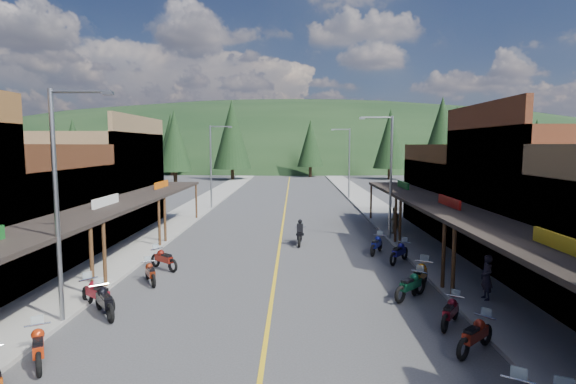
{
  "coord_description": "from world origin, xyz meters",
  "views": [
    {
      "loc": [
        0.9,
        -20.82,
        6.17
      ],
      "look_at": [
        0.47,
        9.3,
        3.0
      ],
      "focal_mm": 28.0,
      "sensor_mm": 36.0,
      "label": 1
    }
  ],
  "objects_px": {
    "streetlight_2": "(389,172)",
    "pine_6": "(536,143)",
    "bike_west_8": "(164,258)",
    "bike_east_6": "(411,284)",
    "pine_1": "(171,140)",
    "pine_10": "(174,141)",
    "pine_7": "(142,140)",
    "pine_3": "(310,143)",
    "pine_0": "(73,143)",
    "bike_east_8": "(399,251)",
    "pine_4": "(390,139)",
    "streetlight_0": "(60,196)",
    "bike_west_7": "(150,272)",
    "bike_east_4": "(475,334)",
    "bike_east_7": "(420,275)",
    "bike_east_5": "(450,311)",
    "streetlight_1": "(212,163)",
    "bike_west_6": "(98,293)",
    "bike_east_9": "(377,244)",
    "pine_9": "(453,143)",
    "bike_west_4": "(38,345)",
    "pine_11": "(442,137)",
    "pine_2": "(232,134)",
    "pedestrian_east_b": "(394,220)",
    "shop_east_2": "(551,198)",
    "pedestrian_east_a": "(487,277)",
    "pine_5": "(456,136)",
    "rider_on_bike": "(300,234)",
    "streetlight_3": "(348,160)",
    "pine_8": "(126,146)",
    "shop_east_3": "(474,196)"
  },
  "relations": [
    {
      "from": "pine_3",
      "to": "bike_east_6",
      "type": "distance_m",
      "value": 69.51
    },
    {
      "from": "bike_west_7",
      "to": "bike_east_9",
      "type": "distance_m",
      "value": 12.47
    },
    {
      "from": "bike_west_8",
      "to": "bike_west_6",
      "type": "bearing_deg",
      "value": -150.18
    },
    {
      "from": "bike_west_7",
      "to": "bike_east_4",
      "type": "distance_m",
      "value": 13.47
    },
    {
      "from": "bike_west_8",
      "to": "bike_east_6",
      "type": "height_order",
      "value": "bike_east_6"
    },
    {
      "from": "pine_9",
      "to": "bike_east_7",
      "type": "relative_size",
      "value": 4.65
    },
    {
      "from": "bike_east_7",
      "to": "bike_east_5",
      "type": "bearing_deg",
      "value": -61.75
    },
    {
      "from": "bike_east_9",
      "to": "streetlight_2",
      "type": "bearing_deg",
      "value": 95.74
    },
    {
      "from": "pine_7",
      "to": "bike_east_8",
      "type": "relative_size",
      "value": 5.89
    },
    {
      "from": "streetlight_3",
      "to": "bike_west_4",
      "type": "bearing_deg",
      "value": -108.78
    },
    {
      "from": "pine_7",
      "to": "pine_3",
      "type": "bearing_deg",
      "value": -15.52
    },
    {
      "from": "pine_3",
      "to": "pine_1",
      "type": "bearing_deg",
      "value": 171.87
    },
    {
      "from": "pine_11",
      "to": "pine_1",
      "type": "bearing_deg",
      "value": 143.97
    },
    {
      "from": "streetlight_0",
      "to": "pine_0",
      "type": "xyz_separation_m",
      "value": [
        -33.05,
        68.0,
        2.02
      ]
    },
    {
      "from": "pine_6",
      "to": "pine_10",
      "type": "xyz_separation_m",
      "value": [
        -64.0,
        -14.0,
        0.3
      ]
    },
    {
      "from": "pine_5",
      "to": "rider_on_bike",
      "type": "bearing_deg",
      "value": -116.57
    },
    {
      "from": "pine_6",
      "to": "bike_east_4",
      "type": "bearing_deg",
      "value": -118.9
    },
    {
      "from": "shop_east_2",
      "to": "pine_3",
      "type": "bearing_deg",
      "value": 98.65
    },
    {
      "from": "bike_west_7",
      "to": "bike_east_4",
      "type": "relative_size",
      "value": 0.92
    },
    {
      "from": "bike_west_6",
      "to": "bike_west_7",
      "type": "height_order",
      "value": "bike_west_6"
    },
    {
      "from": "bike_east_8",
      "to": "pine_4",
      "type": "bearing_deg",
      "value": 114.4
    },
    {
      "from": "bike_east_7",
      "to": "bike_east_9",
      "type": "relative_size",
      "value": 1.13
    },
    {
      "from": "streetlight_2",
      "to": "pine_6",
      "type": "xyz_separation_m",
      "value": [
        39.05,
        56.0,
        2.02
      ]
    },
    {
      "from": "pine_9",
      "to": "bike_east_5",
      "type": "distance_m",
      "value": 54.3
    },
    {
      "from": "pine_1",
      "to": "pine_10",
      "type": "distance_m",
      "value": 20.89
    },
    {
      "from": "shop_east_2",
      "to": "bike_west_7",
      "type": "xyz_separation_m",
      "value": [
        -19.29,
        -3.13,
        -2.98
      ]
    },
    {
      "from": "bike_west_6",
      "to": "bike_east_6",
      "type": "xyz_separation_m",
      "value": [
        12.07,
        1.32,
        -0.03
      ]
    },
    {
      "from": "bike_east_4",
      "to": "bike_east_6",
      "type": "height_order",
      "value": "bike_east_6"
    },
    {
      "from": "shop_east_2",
      "to": "pedestrian_east_a",
      "type": "distance_m",
      "value": 8.01
    },
    {
      "from": "streetlight_1",
      "to": "pine_10",
      "type": "bearing_deg",
      "value": 111.53
    },
    {
      "from": "bike_west_8",
      "to": "streetlight_0",
      "type": "bearing_deg",
      "value": -151.89
    },
    {
      "from": "shop_east_2",
      "to": "pine_8",
      "type": "distance_m",
      "value": 52.47
    },
    {
      "from": "pine_6",
      "to": "bike_west_6",
      "type": "relative_size",
      "value": 4.93
    },
    {
      "from": "bike_west_7",
      "to": "pine_6",
      "type": "bearing_deg",
      "value": 23.34
    },
    {
      "from": "streetlight_1",
      "to": "bike_west_6",
      "type": "distance_m",
      "value": 26.84
    },
    {
      "from": "pine_11",
      "to": "bike_west_8",
      "type": "distance_m",
      "value": 45.61
    },
    {
      "from": "streetlight_0",
      "to": "pine_4",
      "type": "relative_size",
      "value": 0.64
    },
    {
      "from": "pine_2",
      "to": "pine_9",
      "type": "distance_m",
      "value": 36.44
    },
    {
      "from": "pine_7",
      "to": "pedestrian_east_b",
      "type": "relative_size",
      "value": 6.97
    },
    {
      "from": "bike_east_5",
      "to": "pedestrian_east_b",
      "type": "height_order",
      "value": "pedestrian_east_b"
    },
    {
      "from": "shop_east_3",
      "to": "bike_west_8",
      "type": "relative_size",
      "value": 5.27
    },
    {
      "from": "pine_5",
      "to": "bike_east_6",
      "type": "height_order",
      "value": "pine_5"
    },
    {
      "from": "streetlight_1",
      "to": "pine_9",
      "type": "height_order",
      "value": "pine_9"
    },
    {
      "from": "bike_west_8",
      "to": "bike_east_8",
      "type": "xyz_separation_m",
      "value": [
        11.97,
        1.53,
        0.02
      ]
    },
    {
      "from": "streetlight_1",
      "to": "bike_west_4",
      "type": "xyz_separation_m",
      "value": [
        0.68,
        -30.88,
        -3.87
      ]
    },
    {
      "from": "pine_0",
      "to": "pine_10",
      "type": "bearing_deg",
      "value": -28.61
    },
    {
      "from": "pine_5",
      "to": "bike_east_7",
      "type": "distance_m",
      "value": 79.49
    },
    {
      "from": "pine_1",
      "to": "pine_7",
      "type": "xyz_separation_m",
      "value": [
        -8.0,
        6.0,
        0.0
      ]
    },
    {
      "from": "bike_west_4",
      "to": "rider_on_bike",
      "type": "relative_size",
      "value": 0.93
    },
    {
      "from": "bike_west_7",
      "to": "pine_9",
      "type": "bearing_deg",
      "value": 29.11
    }
  ]
}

